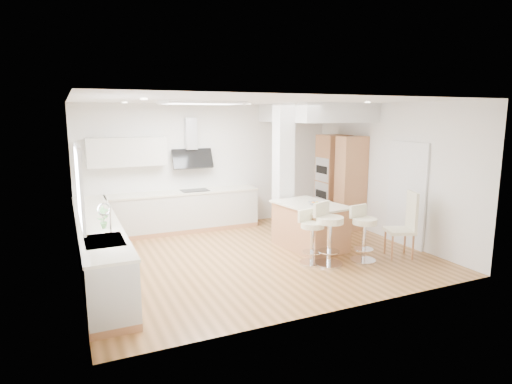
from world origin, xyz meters
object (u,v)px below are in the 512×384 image
bar_stool_b (328,230)px  dining_chair (406,222)px  bar_stool_c (363,230)px  bar_stool_a (311,234)px  peninsula (310,226)px

bar_stool_b → dining_chair: dining_chair is taller
bar_stool_b → bar_stool_c: size_ratio=1.09×
bar_stool_b → bar_stool_a: bearing=120.3°
peninsula → bar_stool_c: (0.45, -1.05, 0.11)m
peninsula → bar_stool_a: same height
peninsula → bar_stool_a: 0.91m
bar_stool_a → dining_chair: size_ratio=0.78×
bar_stool_c → dining_chair: (0.84, -0.13, 0.09)m
peninsula → dining_chair: bearing=-50.5°
bar_stool_a → dining_chair: dining_chair is taller
peninsula → bar_stool_c: bar_stool_c is taller
bar_stool_c → dining_chair: bearing=-17.5°
bar_stool_c → bar_stool_a: bearing=154.8°
peninsula → bar_stool_b: bearing=-111.0°
bar_stool_a → dining_chair: 1.79m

